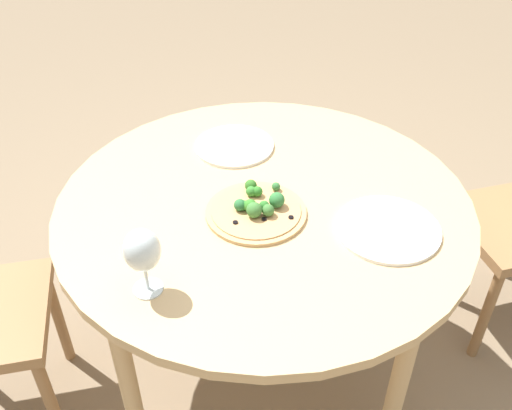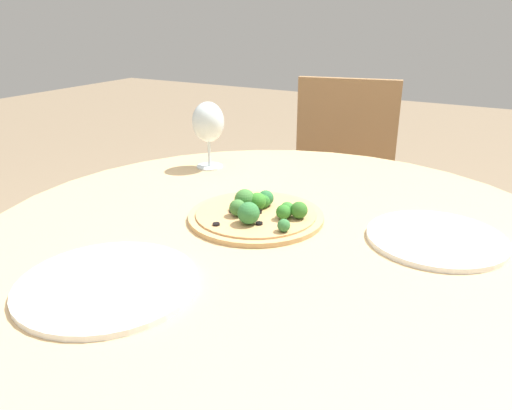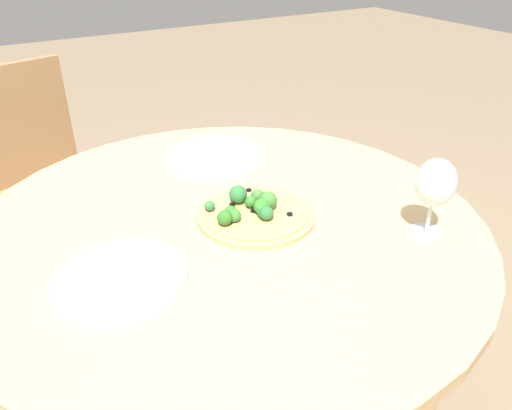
% 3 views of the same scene
% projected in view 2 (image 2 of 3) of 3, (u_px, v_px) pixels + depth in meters
% --- Properties ---
extents(dining_table, '(1.17, 1.17, 0.73)m').
position_uv_depth(dining_table, '(278.00, 260.00, 1.00)').
color(dining_table, tan).
rests_on(dining_table, ground_plane).
extents(chair, '(0.48, 0.48, 0.90)m').
position_uv_depth(chair, '(339.00, 193.00, 1.88)').
color(chair, '#997047').
rests_on(chair, ground_plane).
extents(pizza, '(0.28, 0.28, 0.06)m').
position_uv_depth(pizza, '(257.00, 213.00, 1.01)').
color(pizza, tan).
rests_on(pizza, dining_table).
extents(wine_glass, '(0.08, 0.08, 0.18)m').
position_uv_depth(wine_glass, '(208.00, 123.00, 1.31)').
color(wine_glass, silver).
rests_on(wine_glass, dining_table).
extents(plate_near, '(0.28, 0.28, 0.01)m').
position_uv_depth(plate_near, '(107.00, 284.00, 0.77)').
color(plate_near, white).
rests_on(plate_near, dining_table).
extents(plate_far, '(0.25, 0.25, 0.01)m').
position_uv_depth(plate_far, '(436.00, 238.00, 0.92)').
color(plate_far, white).
rests_on(plate_far, dining_table).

